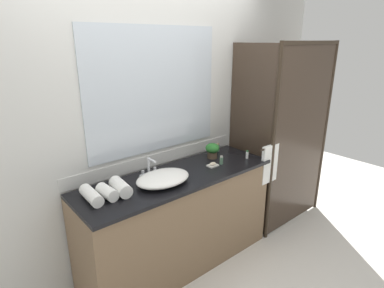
{
  "coord_description": "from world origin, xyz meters",
  "views": [
    {
      "loc": [
        -1.51,
        -1.97,
        2.01
      ],
      "look_at": [
        0.15,
        0.0,
        1.15
      ],
      "focal_mm": 29.43,
      "sensor_mm": 36.0,
      "label": 1
    }
  ],
  "objects_px": {
    "soap_dish": "(213,165)",
    "rolled_towel_middle": "(107,192)",
    "sink_basin": "(163,178)",
    "faucet": "(149,170)",
    "rolled_towel_far_edge": "(121,187)",
    "rolled_towel_near_edge": "(91,195)",
    "amenity_bottle_conditioner": "(247,155)",
    "amenity_bottle_lotion": "(218,148)",
    "amenity_bottle_body_wash": "(221,160)",
    "potted_plant": "(212,150)"
  },
  "relations": [
    {
      "from": "rolled_towel_middle",
      "to": "amenity_bottle_lotion",
      "type": "bearing_deg",
      "value": 8.69
    },
    {
      "from": "sink_basin",
      "to": "rolled_towel_near_edge",
      "type": "bearing_deg",
      "value": 171.35
    },
    {
      "from": "sink_basin",
      "to": "potted_plant",
      "type": "relative_size",
      "value": 3.1
    },
    {
      "from": "amenity_bottle_lotion",
      "to": "amenity_bottle_conditioner",
      "type": "height_order",
      "value": "amenity_bottle_lotion"
    },
    {
      "from": "amenity_bottle_lotion",
      "to": "amenity_bottle_body_wash",
      "type": "distance_m",
      "value": 0.35
    },
    {
      "from": "soap_dish",
      "to": "amenity_bottle_body_wash",
      "type": "relative_size",
      "value": 1.24
    },
    {
      "from": "soap_dish",
      "to": "potted_plant",
      "type": "bearing_deg",
      "value": 47.67
    },
    {
      "from": "rolled_towel_middle",
      "to": "amenity_bottle_conditioner",
      "type": "bearing_deg",
      "value": -5.18
    },
    {
      "from": "rolled_towel_middle",
      "to": "rolled_towel_far_edge",
      "type": "relative_size",
      "value": 0.84
    },
    {
      "from": "amenity_bottle_conditioner",
      "to": "rolled_towel_far_edge",
      "type": "height_order",
      "value": "rolled_towel_far_edge"
    },
    {
      "from": "sink_basin",
      "to": "amenity_bottle_conditioner",
      "type": "relative_size",
      "value": 5.62
    },
    {
      "from": "sink_basin",
      "to": "rolled_towel_middle",
      "type": "xyz_separation_m",
      "value": [
        -0.46,
        0.06,
        0.0
      ]
    },
    {
      "from": "sink_basin",
      "to": "faucet",
      "type": "bearing_deg",
      "value": 90.0
    },
    {
      "from": "sink_basin",
      "to": "amenity_bottle_lotion",
      "type": "xyz_separation_m",
      "value": [
        0.88,
        0.26,
        -0.0
      ]
    },
    {
      "from": "amenity_bottle_lotion",
      "to": "soap_dish",
      "type": "bearing_deg",
      "value": -141.19
    },
    {
      "from": "faucet",
      "to": "amenity_bottle_lotion",
      "type": "bearing_deg",
      "value": 3.99
    },
    {
      "from": "potted_plant",
      "to": "amenity_bottle_lotion",
      "type": "bearing_deg",
      "value": 29.6
    },
    {
      "from": "sink_basin",
      "to": "soap_dish",
      "type": "relative_size",
      "value": 4.63
    },
    {
      "from": "sink_basin",
      "to": "amenity_bottle_conditioner",
      "type": "bearing_deg",
      "value": -4.12
    },
    {
      "from": "amenity_bottle_conditioner",
      "to": "amenity_bottle_lotion",
      "type": "bearing_deg",
      "value": 102.18
    },
    {
      "from": "amenity_bottle_body_wash",
      "to": "amenity_bottle_lotion",
      "type": "bearing_deg",
      "value": 50.54
    },
    {
      "from": "sink_basin",
      "to": "rolled_towel_middle",
      "type": "relative_size",
      "value": 2.41
    },
    {
      "from": "amenity_bottle_conditioner",
      "to": "rolled_towel_near_edge",
      "type": "relative_size",
      "value": 0.32
    },
    {
      "from": "rolled_towel_near_edge",
      "to": "rolled_towel_far_edge",
      "type": "bearing_deg",
      "value": -6.28
    },
    {
      "from": "rolled_towel_middle",
      "to": "rolled_towel_far_edge",
      "type": "xyz_separation_m",
      "value": [
        0.11,
        0.0,
        0.01
      ]
    },
    {
      "from": "soap_dish",
      "to": "amenity_bottle_conditioner",
      "type": "distance_m",
      "value": 0.4
    },
    {
      "from": "sink_basin",
      "to": "amenity_bottle_lotion",
      "type": "relative_size",
      "value": 5.32
    },
    {
      "from": "sink_basin",
      "to": "rolled_towel_far_edge",
      "type": "bearing_deg",
      "value": 169.86
    },
    {
      "from": "amenity_bottle_body_wash",
      "to": "potted_plant",
      "type": "bearing_deg",
      "value": 74.81
    },
    {
      "from": "amenity_bottle_conditioner",
      "to": "amenity_bottle_body_wash",
      "type": "xyz_separation_m",
      "value": [
        -0.3,
        0.06,
        -0.0
      ]
    },
    {
      "from": "soap_dish",
      "to": "rolled_towel_far_edge",
      "type": "relative_size",
      "value": 0.44
    },
    {
      "from": "amenity_bottle_lotion",
      "to": "amenity_bottle_conditioner",
      "type": "bearing_deg",
      "value": -77.82
    },
    {
      "from": "soap_dish",
      "to": "sink_basin",
      "type": "bearing_deg",
      "value": -179.54
    },
    {
      "from": "faucet",
      "to": "rolled_towel_near_edge",
      "type": "bearing_deg",
      "value": -168.44
    },
    {
      "from": "amenity_bottle_body_wash",
      "to": "rolled_towel_near_edge",
      "type": "xyz_separation_m",
      "value": [
        -1.22,
        0.1,
        0.01
      ]
    },
    {
      "from": "amenity_bottle_body_wash",
      "to": "amenity_bottle_conditioner",
      "type": "bearing_deg",
      "value": -11.15
    },
    {
      "from": "amenity_bottle_body_wash",
      "to": "rolled_towel_middle",
      "type": "relative_size",
      "value": 0.42
    },
    {
      "from": "rolled_towel_near_edge",
      "to": "amenity_bottle_conditioner",
      "type": "bearing_deg",
      "value": -5.82
    },
    {
      "from": "sink_basin",
      "to": "faucet",
      "type": "distance_m",
      "value": 0.2
    },
    {
      "from": "faucet",
      "to": "amenity_bottle_conditioner",
      "type": "bearing_deg",
      "value": -15.86
    },
    {
      "from": "sink_basin",
      "to": "amenity_bottle_conditioner",
      "type": "xyz_separation_m",
      "value": [
        0.95,
        -0.07,
        -0.01
      ]
    },
    {
      "from": "rolled_towel_far_edge",
      "to": "amenity_bottle_body_wash",
      "type": "bearing_deg",
      "value": -4.11
    },
    {
      "from": "soap_dish",
      "to": "rolled_towel_middle",
      "type": "distance_m",
      "value": 1.02
    },
    {
      "from": "faucet",
      "to": "rolled_towel_far_edge",
      "type": "height_order",
      "value": "faucet"
    },
    {
      "from": "faucet",
      "to": "amenity_bottle_body_wash",
      "type": "height_order",
      "value": "faucet"
    },
    {
      "from": "soap_dish",
      "to": "rolled_towel_near_edge",
      "type": "distance_m",
      "value": 1.13
    },
    {
      "from": "amenity_bottle_lotion",
      "to": "rolled_towel_far_edge",
      "type": "distance_m",
      "value": 1.24
    },
    {
      "from": "amenity_bottle_lotion",
      "to": "rolled_towel_near_edge",
      "type": "xyz_separation_m",
      "value": [
        -1.45,
        -0.18,
        0.0
      ]
    },
    {
      "from": "sink_basin",
      "to": "rolled_towel_middle",
      "type": "height_order",
      "value": "rolled_towel_middle"
    },
    {
      "from": "amenity_bottle_lotion",
      "to": "rolled_towel_far_edge",
      "type": "height_order",
      "value": "rolled_towel_far_edge"
    }
  ]
}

